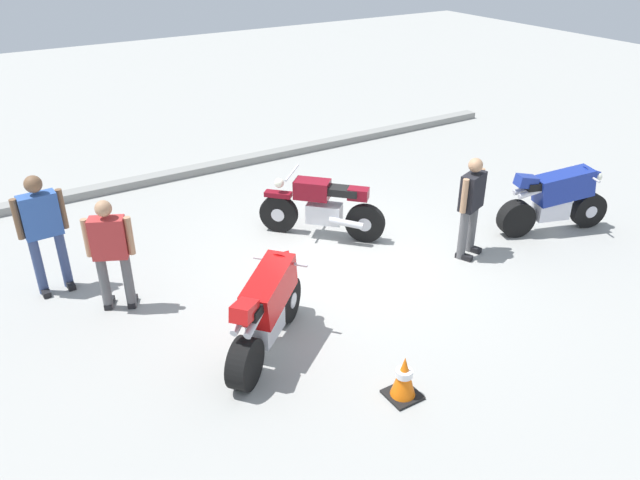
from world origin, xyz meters
name	(u,v)px	position (x,y,z in m)	size (l,w,h in m)	color
ground_plane	(345,261)	(0.00, 0.00, 0.00)	(40.00, 40.00, 0.00)	#9E9E99
curb_edge	(223,165)	(0.00, 4.60, 0.07)	(14.00, 0.30, 0.15)	gray
motorcycle_red_sportbike	(267,308)	(-1.99, -1.30, 0.59)	(1.61, 1.42, 1.14)	black
motorcycle_blue_sportbike	(556,198)	(3.51, -0.94, 0.59)	(1.92, 0.88, 1.14)	black
motorcycle_maroon_cruiser	(322,207)	(0.13, 0.90, 0.52)	(1.54, 1.58, 1.09)	black
person_in_blue_shirt	(43,227)	(-3.92, 1.49, 0.99)	(0.66, 0.32, 1.72)	#384772
person_in_black_shirt	(471,202)	(1.72, -0.79, 0.89)	(0.61, 0.43, 1.58)	#59595B
person_in_red_shirt	(111,250)	(-3.28, 0.55, 0.88)	(0.60, 0.45, 1.58)	#59595B
traffic_cone	(404,377)	(-1.13, -2.83, 0.26)	(0.36, 0.36, 0.53)	black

